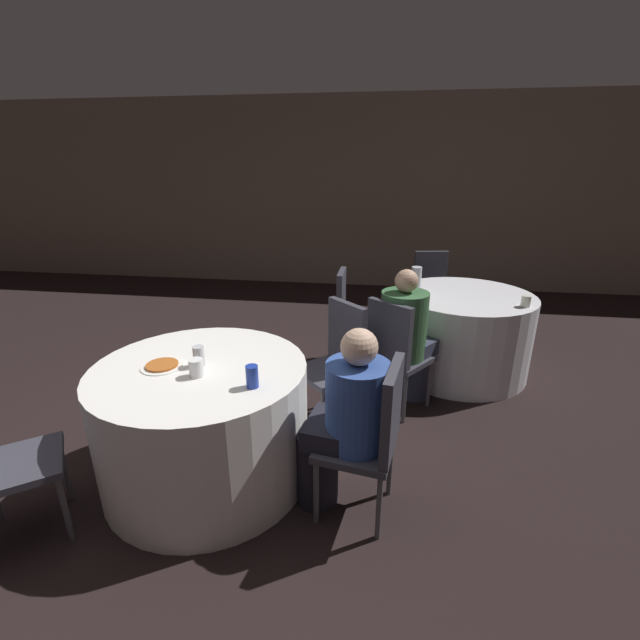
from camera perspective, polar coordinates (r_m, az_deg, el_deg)
ground_plane at (r=3.01m, az=-16.76°, el=-19.01°), size 16.00×16.00×0.00m
wall_back at (r=6.88m, az=-1.19°, el=16.37°), size 16.00×0.06×2.80m
table_near at (r=2.77m, az=-15.10°, el=-12.96°), size 1.25×1.25×0.75m
table_far at (r=4.19m, az=18.19°, el=-1.62°), size 1.24×1.24×0.75m
chair_near_east at (r=2.33m, az=7.27°, el=-14.34°), size 0.47×0.46×0.92m
chair_near_northeast at (r=3.15m, az=2.39°, el=-4.53°), size 0.57×0.57×0.92m
chair_far_north at (r=5.07m, az=14.60°, el=4.49°), size 0.46×0.47×0.92m
chair_far_southwest at (r=3.29m, az=9.91°, el=-3.67°), size 0.56×0.56×0.92m
chair_far_west at (r=4.08m, az=3.98°, el=1.33°), size 0.41×0.40×0.92m
person_green_jacket at (r=3.40m, az=11.55°, el=-2.30°), size 0.48×0.49×1.13m
person_blue_shirt at (r=2.35m, az=3.16°, el=-13.40°), size 0.50×0.37×1.10m
pizza_plate_near at (r=2.65m, az=-20.34°, el=-5.73°), size 0.24×0.24×0.02m
soda_can_blue at (r=2.28m, az=-9.04°, el=-7.45°), size 0.07×0.07×0.12m
soda_can_silver at (r=2.57m, az=-15.85°, el=-4.67°), size 0.07×0.07×0.12m
cup_near at (r=2.46m, az=-16.17°, el=-6.14°), size 0.08×0.08×0.10m
bottle_far at (r=3.89m, az=12.66°, el=5.08°), size 0.09×0.09×0.26m
cup_far at (r=3.88m, az=25.76°, el=2.27°), size 0.07×0.07×0.09m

